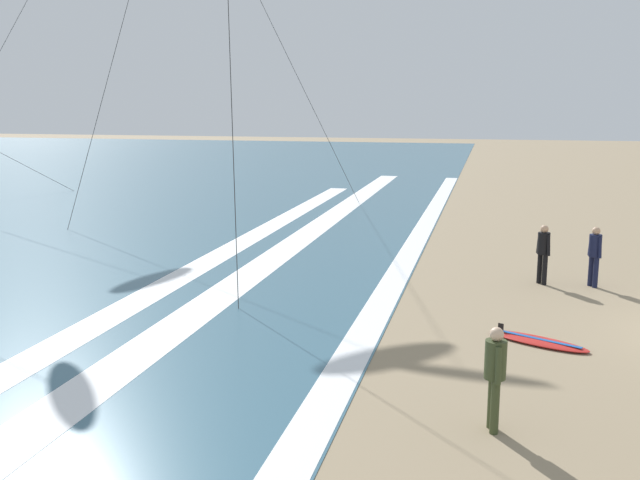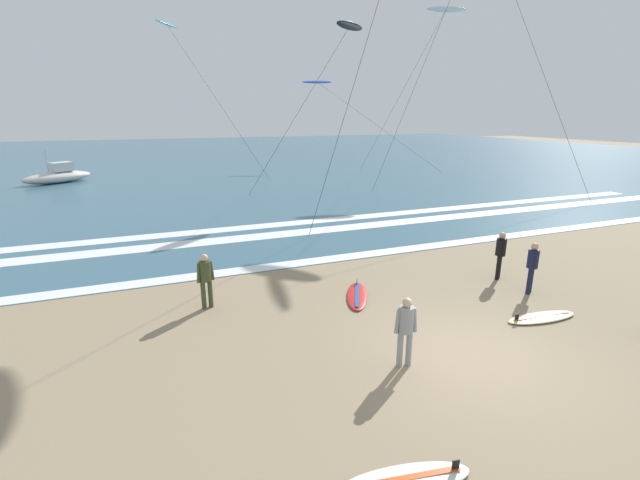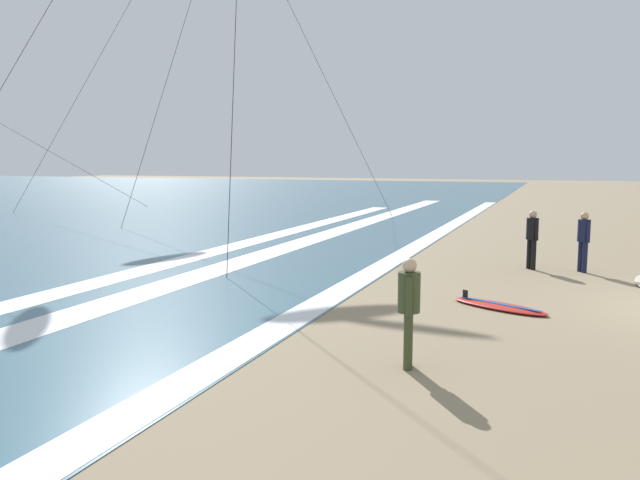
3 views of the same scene
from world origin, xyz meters
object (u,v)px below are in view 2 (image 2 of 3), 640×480
at_px(surfboard_near_water, 405,480).
at_px(surfboard_right_spare, 357,296).
at_px(kite_black_distant_high, 349,27).
at_px(surfboard_foreground_flat, 542,317).
at_px(kite_white_high_left, 446,10).
at_px(surfer_background_far, 406,326).
at_px(surfer_foreground_main, 532,263).
at_px(offshore_boat, 58,176).
at_px(kite_cyan_far_right, 167,25).
at_px(kite_blue_high_right, 318,83).
at_px(surfer_left_far, 206,276).
at_px(surfer_left_near, 501,251).

relative_size(surfboard_near_water, surfboard_right_spare, 1.01).
relative_size(surfboard_near_water, kite_black_distant_high, 0.20).
relative_size(surfboard_foreground_flat, kite_white_high_left, 0.16).
height_order(surfboard_foreground_flat, surfboard_near_water, same).
xyz_separation_m(surfer_background_far, surfboard_foreground_flat, (4.66, 0.56, -0.91)).
xyz_separation_m(surfer_foreground_main, offshore_boat, (-17.27, 30.58, -0.40)).
distance_m(surfer_foreground_main, offshore_boat, 35.12).
distance_m(kite_white_high_left, kite_black_distant_high, 11.57).
distance_m(surfer_background_far, offshore_boat, 34.59).
distance_m(kite_cyan_far_right, offshore_boat, 14.71).
bearing_deg(kite_black_distant_high, kite_blue_high_right, 75.01).
height_order(surfboard_foreground_flat, kite_white_high_left, kite_white_high_left).
xyz_separation_m(surfboard_near_water, offshore_boat, (-9.87, 35.32, 0.51)).
height_order(kite_cyan_far_right, kite_black_distant_high, kite_cyan_far_right).
height_order(surfer_left_far, surfboard_foreground_flat, surfer_left_far).
distance_m(kite_white_high_left, kite_blue_high_right, 15.06).
distance_m(surfer_background_far, surfboard_right_spare, 3.85).
height_order(surfer_left_near, kite_blue_high_right, kite_blue_high_right).
height_order(kite_white_high_left, kite_cyan_far_right, kite_white_high_left).
relative_size(kite_white_high_left, kite_blue_high_right, 1.15).
height_order(surfer_left_far, offshore_boat, offshore_boat).
bearing_deg(surfer_left_near, kite_black_distant_high, 82.45).
distance_m(surfer_background_far, surfboard_foreground_flat, 4.78).
relative_size(kite_blue_high_right, offshore_boat, 2.23).
bearing_deg(kite_black_distant_high, kite_white_high_left, 22.64).
relative_size(surfer_background_far, surfboard_near_water, 0.74).
height_order(kite_white_high_left, kite_blue_high_right, kite_white_high_left).
xyz_separation_m(surfer_background_far, kite_cyan_far_right, (-2.28, 31.60, 10.98)).
relative_size(surfboard_foreground_flat, kite_cyan_far_right, 0.18).
bearing_deg(kite_black_distant_high, surfer_foreground_main, -97.00).
relative_size(kite_blue_high_right, kite_cyan_far_right, 0.96).
bearing_deg(surfboard_right_spare, surfer_background_far, -100.51).
xyz_separation_m(surfer_left_far, offshore_boat, (-7.95, 28.04, -0.40)).
xyz_separation_m(surfboard_near_water, kite_blue_high_right, (14.30, 40.27, 8.39)).
xyz_separation_m(surfer_left_near, offshore_boat, (-17.26, 29.28, -0.40)).
relative_size(surfer_left_near, surfer_foreground_main, 1.00).
bearing_deg(surfboard_near_water, surfer_background_far, 58.35).
bearing_deg(kite_cyan_far_right, surfboard_near_water, -88.99).
bearing_deg(surfer_background_far, surfboard_right_spare, 79.49).
height_order(surfboard_right_spare, kite_cyan_far_right, kite_cyan_far_right).
distance_m(surfer_foreground_main, surfboard_foreground_flat, 2.03).
height_order(surfer_foreground_main, offshore_boat, offshore_boat).
relative_size(surfboard_right_spare, kite_black_distant_high, 0.20).
relative_size(surfer_left_near, kite_cyan_far_right, 0.13).
bearing_deg(surfer_left_far, surfer_foreground_main, -15.24).
distance_m(surfer_left_far, surfboard_right_spare, 4.46).
relative_size(surfer_left_near, surfer_left_far, 1.00).
bearing_deg(surfboard_right_spare, surfboard_foreground_flat, -38.14).
height_order(kite_blue_high_right, kite_black_distant_high, kite_black_distant_high).
relative_size(surfer_left_far, offshore_boat, 0.30).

